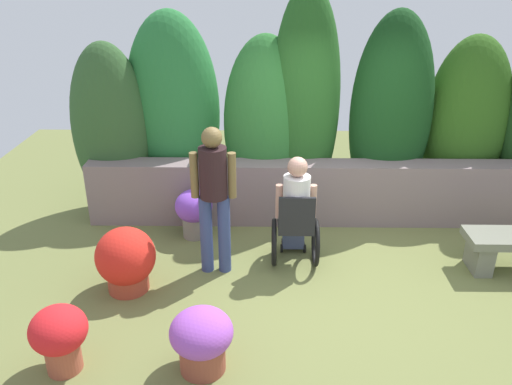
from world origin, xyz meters
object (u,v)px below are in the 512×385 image
object	(u,v)px
person_standing_companion	(214,191)
flower_pot_small_foreground	(126,260)
flower_pot_red_accent	(194,211)
person_in_wheelchair	(296,214)
flower_pot_purple_near	(202,338)
flower_pot_terracotta_by_wall	(59,335)

from	to	relation	value
person_standing_companion	flower_pot_small_foreground	size ratio (longest dim) A/B	2.36
flower_pot_red_accent	flower_pot_small_foreground	xyz separation A→B (m)	(-0.57, -1.19, -0.01)
person_in_wheelchair	person_standing_companion	world-z (taller)	person_standing_companion
person_in_wheelchair	flower_pot_small_foreground	world-z (taller)	person_in_wheelchair
person_in_wheelchair	flower_pot_purple_near	distance (m)	1.99
person_in_wheelchair	flower_pot_terracotta_by_wall	bearing A→B (deg)	-143.12
flower_pot_purple_near	flower_pot_terracotta_by_wall	distance (m)	1.20
person_standing_companion	flower_pot_terracotta_by_wall	world-z (taller)	person_standing_companion
person_standing_companion	flower_pot_purple_near	world-z (taller)	person_standing_companion
person_in_wheelchair	flower_pot_small_foreground	xyz separation A→B (m)	(-1.81, -0.58, -0.27)
person_standing_companion	flower_pot_small_foreground	bearing A→B (deg)	-167.93
flower_pot_small_foreground	flower_pot_purple_near	bearing A→B (deg)	-51.76
flower_pot_terracotta_by_wall	flower_pot_red_accent	bearing A→B (deg)	70.64
flower_pot_purple_near	flower_pot_terracotta_by_wall	size ratio (longest dim) A/B	0.94
person_standing_companion	flower_pot_terracotta_by_wall	xyz separation A→B (m)	(-1.18, -1.60, -0.62)
flower_pot_terracotta_by_wall	flower_pot_small_foreground	xyz separation A→B (m)	(0.27, 1.20, -0.00)
flower_pot_terracotta_by_wall	flower_pot_red_accent	size ratio (longest dim) A/B	0.98
person_standing_companion	flower_pot_small_foreground	xyz separation A→B (m)	(-0.91, -0.39, -0.63)
flower_pot_terracotta_by_wall	flower_pot_red_accent	world-z (taller)	flower_pot_red_accent
flower_pot_red_accent	flower_pot_terracotta_by_wall	bearing A→B (deg)	-109.36
person_in_wheelchair	flower_pot_terracotta_by_wall	distance (m)	2.75
person_standing_companion	flower_pot_purple_near	distance (m)	1.71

